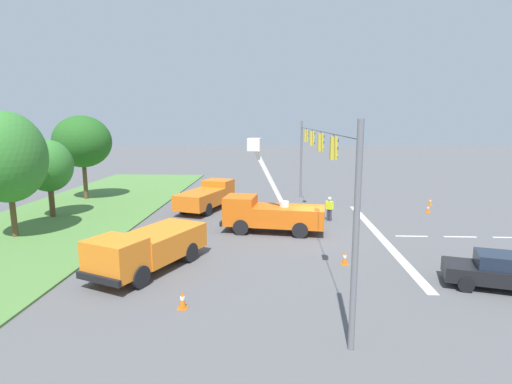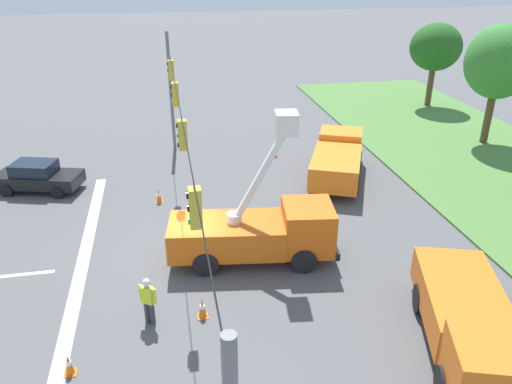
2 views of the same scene
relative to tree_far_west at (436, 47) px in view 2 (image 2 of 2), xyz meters
The scene contains 14 objects.
ground_plane 28.54m from the tree_far_west, 47.26° to the right, with size 200.00×200.00×0.00m, color #565659.
lane_markings 32.89m from the tree_far_west, 54.06° to the right, with size 17.60×15.25×0.01m.
signal_gantry 28.10m from the tree_far_west, 47.39° to the right, with size 26.20×0.33×7.20m.
tree_far_west is the anchor object (origin of this frame).
tree_west 8.99m from the tree_far_west, ahead, with size 4.38×4.01×7.53m.
utility_truck_bucket_lift 26.82m from the tree_far_west, 42.25° to the right, with size 3.12×6.84×6.10m.
utility_truck_support_near 17.80m from the tree_far_west, 44.01° to the right, with size 6.88×4.81×2.09m.
utility_truck_support_far 29.37m from the tree_far_west, 25.85° to the right, with size 7.08×4.30×2.19m.
sedan_black 30.29m from the tree_far_west, 68.23° to the right, with size 2.87×4.62×1.56m.
road_worker 32.09m from the tree_far_west, 44.11° to the right, with size 0.43×0.55×1.77m.
traffic_cone_foreground_left 35.08m from the tree_far_west, 44.75° to the right, with size 0.36×0.36×0.71m.
traffic_cone_foreground_right 26.13m from the tree_far_west, 57.67° to the right, with size 0.36×0.36×0.73m.
traffic_cone_mid_left 31.01m from the tree_far_west, 41.76° to the right, with size 0.36×0.36×0.74m.
traffic_cone_lane_edge_b 17.58m from the tree_far_west, 59.63° to the right, with size 0.36×0.36×0.74m.
Camera 2 is at (17.41, -0.52, 11.09)m, focal length 35.00 mm.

